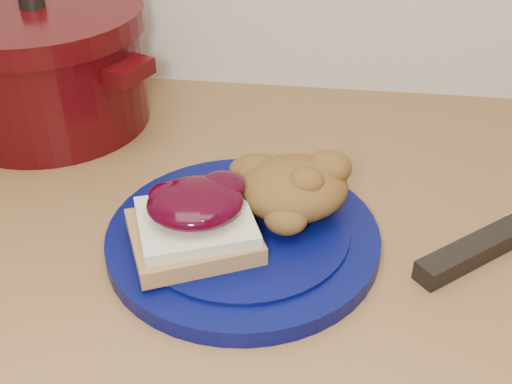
# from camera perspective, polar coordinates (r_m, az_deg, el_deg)

# --- Properties ---
(plate) EXTENTS (0.33, 0.33, 0.02)m
(plate) POSITION_cam_1_polar(r_m,az_deg,el_deg) (0.62, -1.16, -4.10)
(plate) COLOR #04083D
(plate) RESTS_ON wood_countertop
(sandwich) EXTENTS (0.14, 0.14, 0.06)m
(sandwich) POSITION_cam_1_polar(r_m,az_deg,el_deg) (0.58, -5.48, -2.53)
(sandwich) COLOR olive
(sandwich) RESTS_ON plate
(stuffing_mound) EXTENTS (0.13, 0.12, 0.05)m
(stuffing_mound) POSITION_cam_1_polar(r_m,az_deg,el_deg) (0.62, 3.37, 0.34)
(stuffing_mound) COLOR brown
(stuffing_mound) RESTS_ON plate
(chef_knife) EXTENTS (0.29, 0.25, 0.02)m
(chef_knife) POSITION_cam_1_polar(r_m,az_deg,el_deg) (0.67, 21.45, -3.46)
(chef_knife) COLOR black
(chef_knife) RESTS_ON wood_countertop
(dutch_oven) EXTENTS (0.34, 0.34, 0.17)m
(dutch_oven) POSITION_cam_1_polar(r_m,az_deg,el_deg) (0.85, -18.29, 10.65)
(dutch_oven) COLOR #350507
(dutch_oven) RESTS_ON wood_countertop
(pepper_grinder) EXTENTS (0.08, 0.08, 0.13)m
(pepper_grinder) POSITION_cam_1_polar(r_m,az_deg,el_deg) (0.92, -19.80, 11.67)
(pepper_grinder) COLOR black
(pepper_grinder) RESTS_ON wood_countertop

